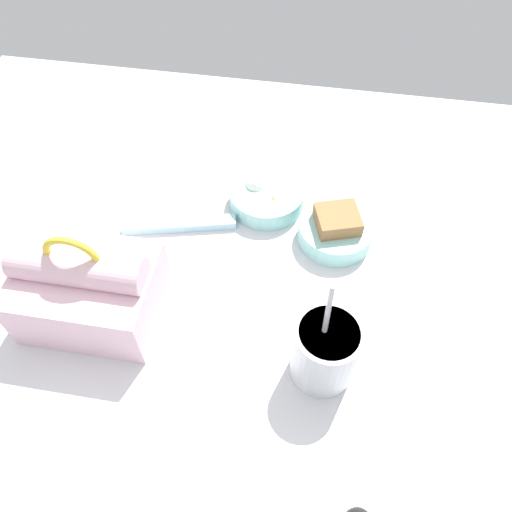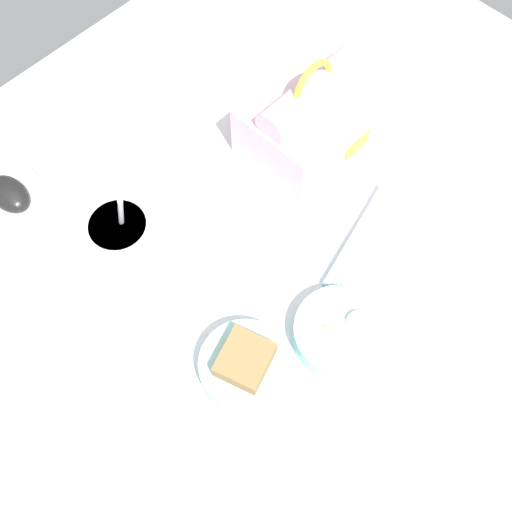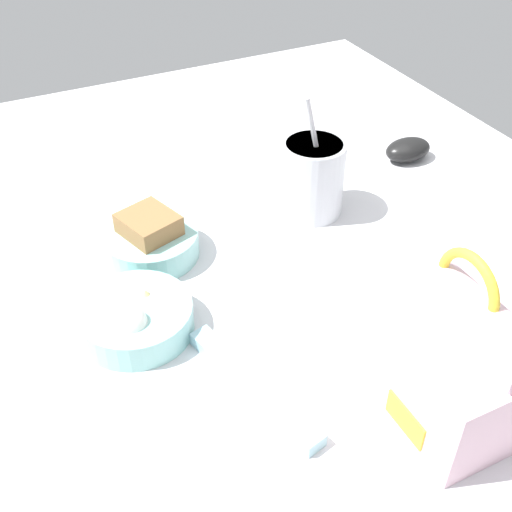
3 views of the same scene
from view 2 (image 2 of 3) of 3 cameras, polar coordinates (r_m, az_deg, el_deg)
name	(u,v)px [view 2 (image 2 of 3)]	position (r cm, az deg, el deg)	size (l,w,h in cm)	color
desk_surface	(250,263)	(97.50, -0.58, -0.63)	(140.00, 110.00, 2.00)	silver
keyboard	(125,117)	(112.50, -11.60, 12.00)	(34.59, 12.63, 2.10)	silver
lunch_bag	(309,118)	(103.91, 4.72, 12.14)	(19.81, 15.33, 17.90)	beige
soup_cup	(124,243)	(93.34, -11.64, 1.14)	(9.02, 9.02, 18.41)	silver
bento_bowl_sandwich	(245,366)	(87.90, -0.97, -9.72)	(12.61, 12.61, 6.36)	#93D1CC
bento_bowl_snacks	(342,332)	(90.68, 7.64, -6.69)	(13.36, 13.36, 5.52)	#93D1CC
computer_mouse	(9,194)	(107.48, -21.10, 5.17)	(5.20, 8.02, 3.62)	black
chopstick_case	(360,237)	(98.79, 9.20, 1.65)	(19.73, 7.01, 1.60)	#99C6D6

